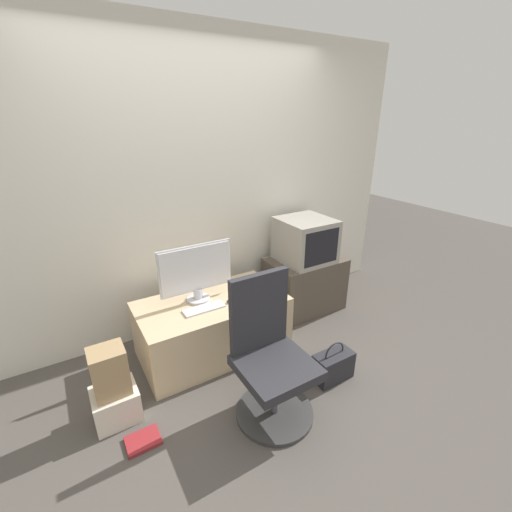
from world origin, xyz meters
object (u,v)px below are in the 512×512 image
Objects in this scene: cardboard_box_lower at (116,404)px; handbag at (333,366)px; keyboard at (204,308)px; office_chair at (270,361)px; crt_tv at (305,240)px; main_monitor at (196,272)px; mouse at (230,301)px; book at (143,440)px.

cardboard_box_lower is 1.58m from handbag.
keyboard is 0.34× the size of office_chair.
main_monitor is at bearing -175.99° from crt_tv.
cardboard_box_lower is (-0.76, -0.23, -0.38)m from keyboard.
office_chair is at bearing -80.14° from main_monitor.
main_monitor is 1.23× the size of crt_tv.
crt_tv is 1.72× the size of cardboard_box_lower.
handbag is (0.53, -0.69, -0.39)m from mouse.
main_monitor reaches higher than cardboard_box_lower.
cardboard_box_lower reaches higher than book.
cardboard_box_lower is at bearing 108.45° from book.
crt_tv is (0.97, 0.26, 0.26)m from mouse.
cardboard_box_lower is at bearing -163.00° from keyboard.
mouse reaches higher than cardboard_box_lower.
main_monitor is 0.62× the size of office_chair.
keyboard is at bearing -96.47° from main_monitor.
mouse is 0.31× the size of book.
keyboard reaches higher than handbag.
keyboard is at bearing 136.84° from handbag.
main_monitor is 2.94× the size of book.
keyboard is 1.10m from handbag.
mouse reaches higher than keyboard.
cardboard_box_lower is 1.39× the size of book.
crt_tv reaches higher than keyboard.
keyboard is (-0.02, -0.17, -0.25)m from main_monitor.
office_chair is at bearing -26.49° from cardboard_box_lower.
office_chair is (-1.03, -0.94, -0.37)m from crt_tv.
handbag is (0.75, -0.70, -0.38)m from keyboard.
book is at bearing -150.66° from mouse.
main_monitor is 1.21m from book.
office_chair reaches higher than cardboard_box_lower.
office_chair is 0.94m from book.
cardboard_box_lower is (-0.93, 0.46, -0.29)m from office_chair.
book is (-0.68, -0.68, -0.74)m from main_monitor.
main_monitor is 0.36m from mouse.
handbag is (-0.44, -0.95, -0.66)m from crt_tv.
office_chair is at bearing -76.39° from keyboard.
mouse reaches higher than handbag.
cardboard_box_lower is (-0.78, -0.40, -0.63)m from main_monitor.
office_chair reaches higher than book.
main_monitor is 1.30m from handbag.
mouse is at bearing 29.34° from book.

